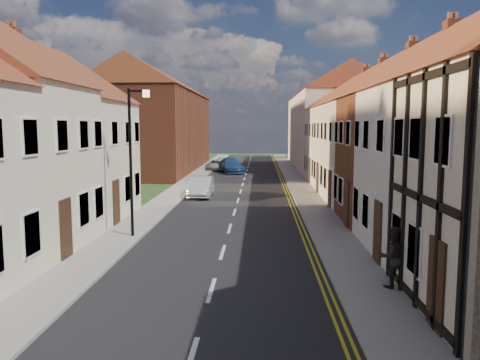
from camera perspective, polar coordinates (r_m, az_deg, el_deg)
road at (r=29.14m, az=-0.25°, el=-2.52°), size 7.00×90.00×0.02m
pavement_left at (r=29.67m, az=-8.77°, el=-2.34°), size 1.80×90.00×0.12m
pavement_right at (r=29.26m, az=8.40°, el=-2.45°), size 1.80×90.00×0.12m
cottage_r_cream_mid at (r=23.61m, az=22.22°, el=5.75°), size 8.30×5.20×9.00m
cottage_r_pink at (r=28.76m, az=18.59°, el=5.95°), size 8.30×6.00×9.00m
cottage_r_white_far at (r=33.98m, az=16.06°, el=6.10°), size 8.30×5.20×9.00m
cottage_r_cream_far at (r=39.25m, az=14.21°, el=6.18°), size 8.30×6.00×9.00m
cottage_l_pink at (r=24.98m, az=-22.91°, el=5.49°), size 8.30×6.30×8.80m
block_right_far at (r=54.33m, az=10.95°, el=7.19°), size 8.30×24.20×10.50m
block_left_far at (r=49.90m, az=-9.96°, el=7.27°), size 8.30×24.20×10.50m
lamppost at (r=19.47m, az=-12.97°, el=3.21°), size 0.88×0.15×6.00m
car_mid at (r=30.79m, az=-4.76°, el=-0.82°), size 1.45×4.04×1.33m
car_far at (r=46.28m, az=-1.10°, el=1.75°), size 3.25×5.25×1.42m
car_distant at (r=49.12m, az=-2.88°, el=1.86°), size 2.12×4.17×1.13m
pedestrian_right at (r=13.93m, az=18.17°, el=-8.89°), size 0.90×0.73×1.74m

